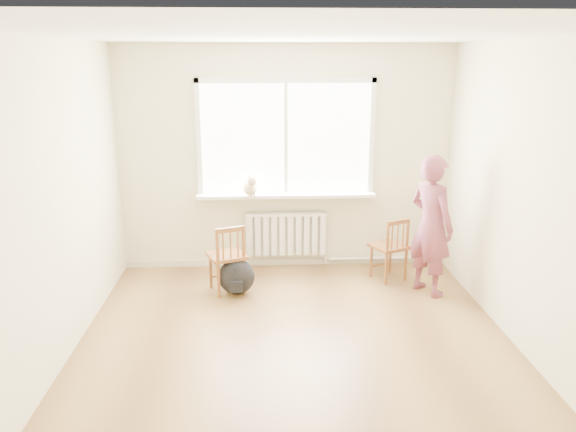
{
  "coord_description": "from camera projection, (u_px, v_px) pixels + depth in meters",
  "views": [
    {
      "loc": [
        -0.29,
        -4.45,
        2.52
      ],
      "look_at": [
        -0.02,
        1.2,
        0.93
      ],
      "focal_mm": 35.0,
      "sensor_mm": 36.0,
      "label": 1
    }
  ],
  "objects": [
    {
      "name": "backpack",
      "position": [
        236.0,
        277.0,
        6.19
      ],
      "size": [
        0.43,
        0.34,
        0.4
      ],
      "primitive_type": "ellipsoid",
      "rotation": [
        0.0,
        0.0,
        0.09
      ],
      "color": "black",
      "rests_on": "floor"
    },
    {
      "name": "baseboard",
      "position": [
        286.0,
        262.0,
        7.11
      ],
      "size": [
        4.0,
        0.03,
        0.08
      ],
      "primitive_type": "cube",
      "color": "beige",
      "rests_on": "ground"
    },
    {
      "name": "person",
      "position": [
        431.0,
        226.0,
        6.08
      ],
      "size": [
        0.61,
        0.67,
        1.55
      ],
      "primitive_type": "imported",
      "rotation": [
        0.0,
        0.0,
        2.11
      ],
      "color": "#D0457C",
      "rests_on": "floor"
    },
    {
      "name": "radiator",
      "position": [
        286.0,
        233.0,
        6.93
      ],
      "size": [
        1.0,
        0.12,
        0.55
      ],
      "color": "white",
      "rests_on": "back_wall"
    },
    {
      "name": "cat",
      "position": [
        250.0,
        186.0,
        6.64
      ],
      "size": [
        0.23,
        0.41,
        0.28
      ],
      "rotation": [
        0.0,
        0.0,
        0.2
      ],
      "color": "beige",
      "rests_on": "windowsill"
    },
    {
      "name": "chair_left",
      "position": [
        228.0,
        258.0,
        6.18
      ],
      "size": [
        0.5,
        0.49,
        0.79
      ],
      "rotation": [
        0.0,
        0.0,
        3.52
      ],
      "color": "brown",
      "rests_on": "floor"
    },
    {
      "name": "back_wall",
      "position": [
        286.0,
        159.0,
        6.77
      ],
      "size": [
        4.0,
        0.01,
        2.7
      ],
      "primitive_type": "cube",
      "color": "beige",
      "rests_on": "ground"
    },
    {
      "name": "ceiling",
      "position": [
        299.0,
        34.0,
        4.24
      ],
      "size": [
        4.5,
        4.5,
        0.0
      ],
      "primitive_type": "plane",
      "rotation": [
        3.14,
        0.0,
        0.0
      ],
      "color": "white",
      "rests_on": "back_wall"
    },
    {
      "name": "heating_pipe",
      "position": [
        384.0,
        258.0,
        7.11
      ],
      "size": [
        1.4,
        0.04,
        0.04
      ],
      "primitive_type": "cylinder",
      "rotation": [
        0.0,
        1.57,
        0.0
      ],
      "color": "silver",
      "rests_on": "back_wall"
    },
    {
      "name": "chair_right",
      "position": [
        391.0,
        249.0,
        6.53
      ],
      "size": [
        0.49,
        0.48,
        0.76
      ],
      "rotation": [
        0.0,
        0.0,
        3.59
      ],
      "color": "brown",
      "rests_on": "floor"
    },
    {
      "name": "windowsill",
      "position": [
        286.0,
        195.0,
        6.78
      ],
      "size": [
        2.15,
        0.22,
        0.04
      ],
      "primitive_type": "cube",
      "color": "white",
      "rests_on": "back_wall"
    },
    {
      "name": "window",
      "position": [
        286.0,
        134.0,
        6.66
      ],
      "size": [
        2.12,
        0.05,
        1.42
      ],
      "color": "white",
      "rests_on": "back_wall"
    },
    {
      "name": "floor",
      "position": [
        297.0,
        353.0,
        4.97
      ],
      "size": [
        4.5,
        4.5,
        0.0
      ],
      "primitive_type": "plane",
      "color": "olive",
      "rests_on": "ground"
    }
  ]
}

